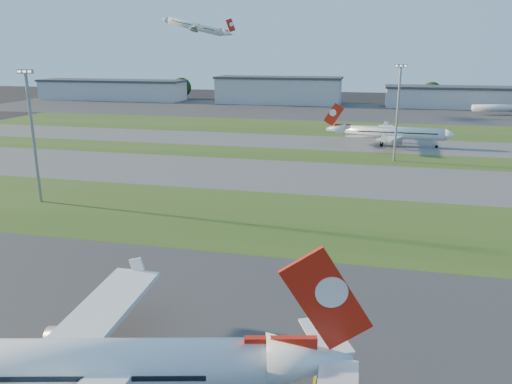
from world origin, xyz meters
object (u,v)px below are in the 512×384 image
(mini_jet_near, at_px, (500,108))
(light_mast_west, at_px, (32,128))
(airliner_parked, at_px, (55,368))
(light_mast_centre, at_px, (398,107))
(airliner_taxiing, at_px, (393,133))

(mini_jet_near, xyz_separation_m, light_mast_west, (-122.19, -175.31, 11.53))
(airliner_parked, relative_size, mini_jet_near, 1.50)
(airliner_parked, distance_m, light_mast_centre, 113.73)
(airliner_taxiing, bearing_deg, airliner_parked, 79.35)
(airliner_parked, relative_size, airliner_taxiing, 1.12)
(airliner_taxiing, bearing_deg, mini_jet_near, -116.47)
(mini_jet_near, distance_m, light_mast_west, 214.00)
(light_mast_west, bearing_deg, airliner_parked, -52.94)
(airliner_taxiing, distance_m, light_mast_west, 106.37)
(airliner_taxiing, height_order, light_mast_centre, light_mast_centre)
(airliner_taxiing, bearing_deg, light_mast_west, 50.55)
(airliner_parked, relative_size, light_mast_centre, 1.63)
(airliner_taxiing, xyz_separation_m, light_mast_centre, (-0.08, -23.30, 10.70))
(airliner_taxiing, relative_size, mini_jet_near, 1.34)
(light_mast_centre, bearing_deg, mini_jet_near, 66.37)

